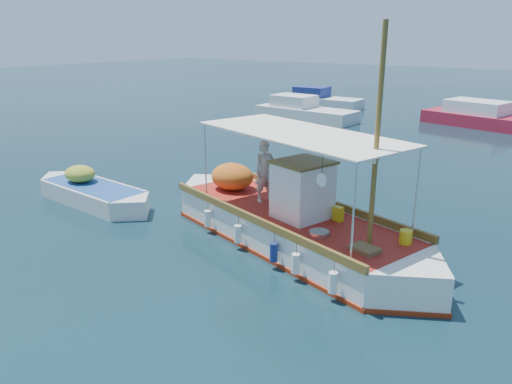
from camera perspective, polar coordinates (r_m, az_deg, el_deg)
The scene contains 6 objects.
ground at distance 14.46m, azimuth 3.07°, elevation -5.61°, with size 160.00×160.00×0.00m, color black.
fishing_caique at distance 14.22m, azimuth 3.62°, elevation -3.65°, with size 9.76×4.70×6.20m.
dinghy at distance 18.51m, azimuth -18.19°, elevation -0.24°, with size 5.74×1.85×1.40m.
bg_boat_nw at distance 35.09m, azimuth 5.44°, elevation 9.08°, with size 7.29×2.90×1.80m.
bg_boat_n at distance 35.07m, azimuth 25.38°, elevation 7.46°, with size 9.40×4.78×1.80m.
bg_boat_far_w at distance 41.07m, azimuth 7.30°, elevation 10.27°, with size 6.41×2.49×1.80m.
Camera 1 is at (7.10, -11.22, 5.72)m, focal length 35.00 mm.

